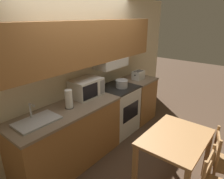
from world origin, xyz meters
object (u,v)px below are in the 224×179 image
Objects in this scene: stove_range at (117,109)px; paper_towel_roll at (69,99)px; sink_basin at (37,121)px; microwave at (86,88)px; dining_table at (175,144)px; cooking_pot at (122,83)px; toaster at (138,75)px.

stove_range is 1.31m from paper_towel_roll.
microwave is at bearing 7.56° from sink_basin.
dining_table is at bearing -113.80° from stove_range.
microwave is 0.95× the size of sink_basin.
paper_towel_roll is (-0.48, -0.13, -0.01)m from microwave.
microwave reaches higher than sink_basin.
stove_range is 0.97× the size of dining_table.
cooking_pot is 1.15× the size of toaster.
sink_basin is 1.95× the size of paper_towel_roll.
sink_basin is at bearing 179.30° from toaster.
paper_towel_roll reaches higher than sink_basin.
cooking_pot is at bearing -3.71° from paper_towel_roll.
paper_towel_roll reaches higher than stove_range.
sink_basin is (-1.72, 0.07, -0.06)m from cooking_pot.
microwave is at bearing 15.03° from paper_towel_roll.
cooking_pot is at bearing -176.26° from toaster.
stove_range is 1.81× the size of microwave.
cooking_pot is 0.32× the size of dining_table.
toaster reaches higher than stove_range.
cooking_pot is at bearing -16.12° from microwave.
dining_table is at bearing -69.51° from paper_towel_roll.
cooking_pot reaches higher than dining_table.
cooking_pot reaches higher than stove_range.
toaster is 0.28× the size of dining_table.
microwave reaches higher than stove_range.
microwave reaches higher than dining_table.
toaster is 1.95m from dining_table.
dining_table is (-0.63, -1.43, 0.18)m from stove_range.
paper_towel_roll is at bearing -164.97° from microwave.
dining_table is at bearing -88.00° from microwave.
toaster is at bearing 46.77° from dining_table.
microwave is at bearing 92.00° from dining_table.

